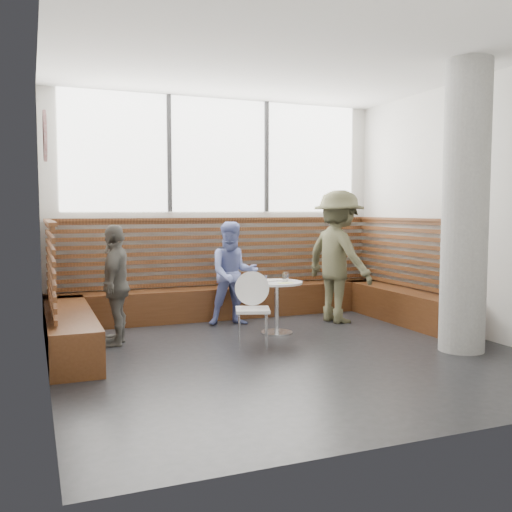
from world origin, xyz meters
name	(u,v)px	position (x,y,z in m)	size (l,w,h in m)	color
room	(290,208)	(0.00, 0.00, 1.60)	(5.00, 5.00, 3.20)	silver
booth	(236,294)	(0.00, 1.77, 0.41)	(5.00, 2.50, 1.44)	#422310
concrete_column	(465,208)	(1.85, -0.60, 1.60)	(0.50, 0.50, 3.20)	gray
wall_art	(45,136)	(-2.46, 0.40, 2.30)	(0.50, 0.50, 0.03)	white
cafe_table	(277,296)	(0.27, 0.97, 0.48)	(0.65, 0.65, 0.67)	silver
cafe_chair	(251,302)	(-0.24, 0.56, 0.50)	(0.41, 0.40, 0.85)	white
adult_man	(338,257)	(1.38, 1.36, 0.92)	(1.19, 0.69, 1.85)	#504F35
child_back	(233,274)	(-0.06, 1.68, 0.71)	(0.69, 0.54, 1.41)	#6E7BBF
child_left	(116,285)	(-1.71, 1.14, 0.70)	(0.82, 0.34, 1.41)	#5C5953
plate_near	(269,281)	(0.19, 1.04, 0.67)	(0.19, 0.19, 0.01)	white
plate_far	(280,280)	(0.36, 1.07, 0.67)	(0.20, 0.20, 0.01)	white
glass_left	(264,279)	(0.06, 0.87, 0.72)	(0.07, 0.07, 0.11)	white
glass_mid	(285,278)	(0.35, 0.88, 0.72)	(0.07, 0.07, 0.11)	white
glass_right	(286,276)	(0.43, 1.04, 0.72)	(0.07, 0.07, 0.11)	white
menu_card	(286,283)	(0.32, 0.80, 0.67)	(0.18, 0.13, 0.00)	#A5C64C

